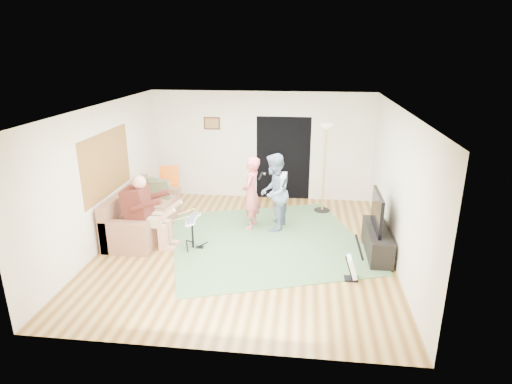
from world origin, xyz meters
TOP-DOWN VIEW (x-y plane):
  - floor at (0.00, 0.00)m, footprint 6.00×6.00m
  - walls at (0.00, 0.00)m, footprint 5.50×6.00m
  - ceiling at (0.00, 0.00)m, footprint 6.00×6.00m
  - window_blinds at (-2.74, 0.20)m, footprint 0.00×2.05m
  - doorway at (0.55, 2.99)m, footprint 2.10×0.00m
  - picture_frame at (-1.25, 2.99)m, footprint 0.42×0.03m
  - area_rug at (0.38, 0.35)m, footprint 4.61×4.56m
  - sofa at (-2.30, 0.52)m, footprint 0.93×2.26m
  - drummer at (-1.86, -0.13)m, footprint 0.93×0.52m
  - drum_kit at (-1.00, -0.13)m, footprint 0.35×0.63m
  - singer at (-0.01, 1.01)m, footprint 0.45×0.61m
  - microphone at (0.19, 1.01)m, footprint 0.06×0.06m
  - guitarist at (0.48, 0.97)m, footprint 0.74×0.89m
  - guitar_held at (0.68, 0.97)m, footprint 0.16×0.61m
  - guitar_spare at (1.95, -0.98)m, footprint 0.30×0.27m
  - torchiere_lamp at (1.54, 2.16)m, footprint 0.37×0.37m
  - dining_chair at (-2.01, 1.69)m, footprint 0.54×0.56m
  - tv_cabinet at (2.50, 0.05)m, footprint 0.40×1.40m
  - television at (2.45, 0.05)m, footprint 0.06×1.00m

SIDE VIEW (x-z plane):
  - floor at x=0.00m, z-range 0.00..0.00m
  - area_rug at x=0.38m, z-range 0.00..0.02m
  - guitar_spare at x=1.95m, z-range -0.18..0.66m
  - tv_cabinet at x=2.50m, z-range 0.00..0.50m
  - drum_kit at x=-1.00m, z-range -0.04..0.61m
  - sofa at x=-2.30m, z-range -0.15..0.76m
  - dining_chair at x=-2.01m, z-range -0.16..0.93m
  - drummer at x=-1.86m, z-range -0.16..1.28m
  - singer at x=-0.01m, z-range 0.00..1.56m
  - guitarist at x=0.48m, z-range 0.00..1.65m
  - television at x=2.45m, z-range 0.50..1.20m
  - doorway at x=0.55m, z-range 0.00..2.10m
  - guitar_held at x=0.68m, z-range 0.99..1.25m
  - microphone at x=0.19m, z-range 1.05..1.29m
  - walls at x=0.00m, z-range 0.00..2.70m
  - torchiere_lamp at x=1.54m, z-range 0.39..2.46m
  - window_blinds at x=-2.74m, z-range 0.53..2.58m
  - picture_frame at x=-1.25m, z-range 1.74..2.06m
  - ceiling at x=0.00m, z-range 2.70..2.70m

